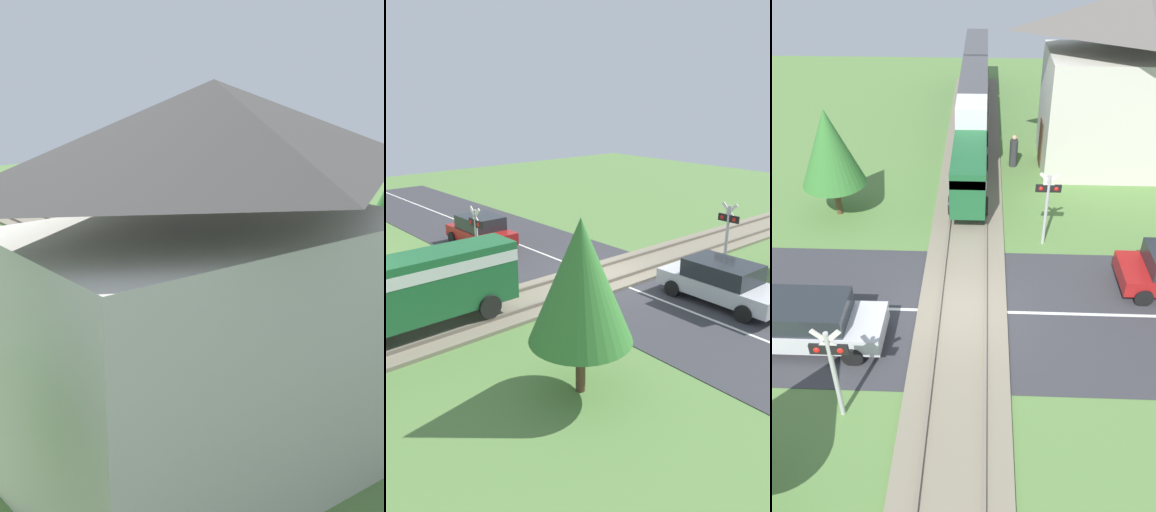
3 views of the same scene
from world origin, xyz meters
The scene contains 10 objects.
ground_plane centered at (0.00, 0.00, 0.00)m, with size 60.00×60.00×0.00m, color #5B8442.
road_surface centered at (0.00, 0.00, 0.01)m, with size 48.00×6.40×0.02m.
track_bed centered at (0.00, 0.00, 0.07)m, with size 2.80×48.00×0.24m.
train centered at (0.00, 14.70, 1.88)m, with size 1.58×20.20×3.18m.
car_near_crossing centered at (-4.37, -1.44, 0.78)m, with size 4.39×1.87×1.49m.
crossing_signal_west_approach centered at (-2.86, -3.92, 1.90)m, with size 0.90×0.18×2.95m.
crossing_signal_east_approach centered at (2.86, 3.92, 1.90)m, with size 0.90×0.18×2.95m.
station_building centered at (6.93, 10.85, 3.78)m, with size 7.86×4.78×7.74m.
pedestrian_by_station centered at (2.00, 10.50, 0.71)m, with size 0.38×0.38×1.55m.
tree_roadside_hedge centered at (-5.29, 5.79, 2.87)m, with size 2.49×2.49×4.38m.
Camera 3 is at (0.52, -11.66, 10.68)m, focal length 35.00 mm.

